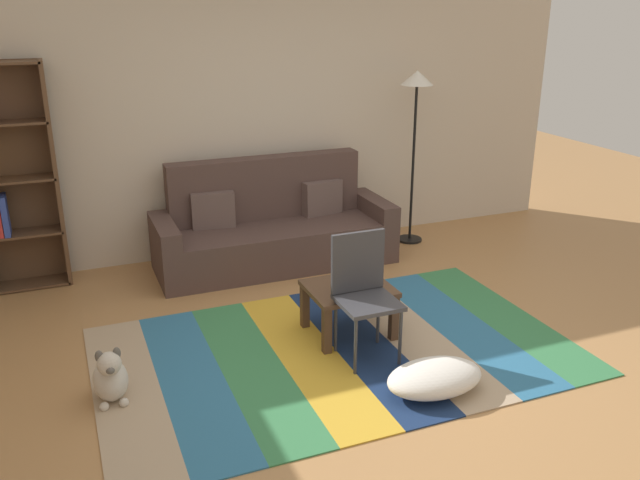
{
  "coord_description": "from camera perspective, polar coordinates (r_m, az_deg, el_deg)",
  "views": [
    {
      "loc": [
        -1.87,
        -3.74,
        2.4
      ],
      "look_at": [
        -0.05,
        0.77,
        0.65
      ],
      "focal_mm": 37.22,
      "sensor_mm": 36.0,
      "label": 1
    }
  ],
  "objects": [
    {
      "name": "rug",
      "position": [
        4.9,
        1.4,
        -9.52
      ],
      "size": [
        3.39,
        2.08,
        0.01
      ],
      "color": "tan",
      "rests_on": "ground_plane"
    },
    {
      "name": "tv_remote",
      "position": [
        4.9,
        2.43,
        -4.26
      ],
      "size": [
        0.08,
        0.16,
        0.02
      ],
      "primitive_type": "cube",
      "rotation": [
        0.0,
        0.0,
        0.25
      ],
      "color": "black",
      "rests_on": "coffee_table"
    },
    {
      "name": "back_wall",
      "position": [
        6.65,
        -5.44,
        10.61
      ],
      "size": [
        6.8,
        0.1,
        2.7
      ],
      "primitive_type": "cube",
      "color": "beige",
      "rests_on": "ground_plane"
    },
    {
      "name": "pouf",
      "position": [
        4.45,
        9.83,
        -11.59
      ],
      "size": [
        0.66,
        0.41,
        0.2
      ],
      "primitive_type": "ellipsoid",
      "color": "white",
      "rests_on": "rug"
    },
    {
      "name": "coffee_table",
      "position": [
        5.01,
        2.48,
        -4.8
      ],
      "size": [
        0.62,
        0.52,
        0.38
      ],
      "color": "#513826",
      "rests_on": "rug"
    },
    {
      "name": "standing_lamp",
      "position": [
        6.79,
        8.27,
        11.77
      ],
      "size": [
        0.32,
        0.32,
        1.77
      ],
      "color": "black",
      "rests_on": "ground_plane"
    },
    {
      "name": "ground_plane",
      "position": [
        4.83,
        4.03,
        -10.12
      ],
      "size": [
        14.0,
        14.0,
        0.0
      ],
      "primitive_type": "plane",
      "color": "#B27F4C"
    },
    {
      "name": "dog",
      "position": [
        4.49,
        -17.58,
        -11.21
      ],
      "size": [
        0.22,
        0.35,
        0.4
      ],
      "color": "beige",
      "rests_on": "ground_plane"
    },
    {
      "name": "couch",
      "position": [
        6.4,
        -4.05,
        0.9
      ],
      "size": [
        2.26,
        0.8,
        1.0
      ],
      "color": "#4C3833",
      "rests_on": "ground_plane"
    },
    {
      "name": "folding_chair",
      "position": [
        4.65,
        3.73,
        -3.92
      ],
      "size": [
        0.4,
        0.4,
        0.9
      ],
      "rotation": [
        0.0,
        0.0,
        -0.62
      ],
      "color": "#38383D",
      "rests_on": "ground_plane"
    }
  ]
}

